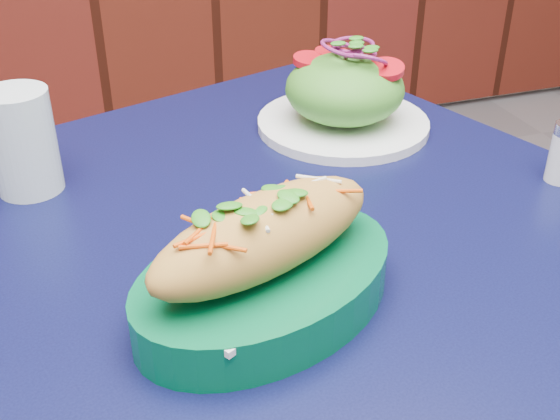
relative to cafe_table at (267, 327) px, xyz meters
name	(u,v)px	position (x,y,z in m)	size (l,w,h in m)	color
cafe_table	(267,327)	(0.00, 0.00, 0.00)	(1.01, 1.01, 0.75)	black
banh_mi_basket	(265,264)	(-0.02, -0.07, 0.13)	(0.28, 0.24, 0.11)	#045A33
salad_plate	(344,95)	(0.18, 0.24, 0.13)	(0.22, 0.22, 0.11)	white
water_glass	(23,142)	(-0.20, 0.20, 0.14)	(0.07, 0.07, 0.11)	silver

